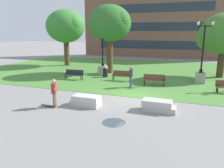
{
  "coord_description": "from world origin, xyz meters",
  "views": [
    {
      "loc": [
        3.51,
        -14.0,
        4.44
      ],
      "look_at": [
        -0.99,
        -1.4,
        1.2
      ],
      "focal_mm": 35.0,
      "sensor_mm": 36.0,
      "label": 1
    }
  ],
  "objects_px": {
    "person_skateboarder": "(54,91)",
    "lamp_post_right": "(103,65)",
    "concrete_block_center": "(86,101)",
    "concrete_block_left": "(159,106)",
    "park_bench_far_right": "(154,79)",
    "skateboard": "(49,106)",
    "person_bystander_near_lawn": "(131,75)",
    "park_bench_near_right": "(122,75)",
    "trash_bin": "(105,72)",
    "park_bench_far_left": "(74,74)",
    "lamp_post_center": "(201,71)"
  },
  "relations": [
    {
      "from": "person_skateboarder",
      "to": "lamp_post_right",
      "type": "relative_size",
      "value": 0.32
    },
    {
      "from": "concrete_block_center",
      "to": "concrete_block_left",
      "type": "relative_size",
      "value": 0.95
    },
    {
      "from": "person_skateboarder",
      "to": "park_bench_far_right",
      "type": "bearing_deg",
      "value": 57.2
    },
    {
      "from": "skateboard",
      "to": "park_bench_far_right",
      "type": "relative_size",
      "value": 0.55
    },
    {
      "from": "person_skateboarder",
      "to": "concrete_block_center",
      "type": "bearing_deg",
      "value": 26.63
    },
    {
      "from": "lamp_post_right",
      "to": "park_bench_far_right",
      "type": "bearing_deg",
      "value": -25.99
    },
    {
      "from": "skateboard",
      "to": "park_bench_far_right",
      "type": "height_order",
      "value": "park_bench_far_right"
    },
    {
      "from": "person_bystander_near_lawn",
      "to": "park_bench_far_right",
      "type": "bearing_deg",
      "value": 36.98
    },
    {
      "from": "concrete_block_center",
      "to": "park_bench_near_right",
      "type": "distance_m",
      "value": 7.35
    },
    {
      "from": "park_bench_far_right",
      "to": "concrete_block_left",
      "type": "bearing_deg",
      "value": -78.64
    },
    {
      "from": "park_bench_far_right",
      "to": "lamp_post_right",
      "type": "height_order",
      "value": "lamp_post_right"
    },
    {
      "from": "concrete_block_center",
      "to": "trash_bin",
      "type": "relative_size",
      "value": 1.87
    },
    {
      "from": "park_bench_near_right",
      "to": "trash_bin",
      "type": "xyz_separation_m",
      "value": [
        -2.06,
        1.02,
        -0.04
      ]
    },
    {
      "from": "concrete_block_left",
      "to": "trash_bin",
      "type": "distance_m",
      "value": 10.05
    },
    {
      "from": "park_bench_near_right",
      "to": "concrete_block_center",
      "type": "bearing_deg",
      "value": -90.38
    },
    {
      "from": "concrete_block_left",
      "to": "park_bench_far_left",
      "type": "height_order",
      "value": "park_bench_far_left"
    },
    {
      "from": "skateboard",
      "to": "trash_bin",
      "type": "height_order",
      "value": "trash_bin"
    },
    {
      "from": "person_skateboarder",
      "to": "trash_bin",
      "type": "height_order",
      "value": "person_skateboarder"
    },
    {
      "from": "park_bench_far_left",
      "to": "lamp_post_center",
      "type": "distance_m",
      "value": 11.42
    },
    {
      "from": "concrete_block_center",
      "to": "lamp_post_center",
      "type": "distance_m",
      "value": 11.15
    },
    {
      "from": "park_bench_far_left",
      "to": "trash_bin",
      "type": "relative_size",
      "value": 1.91
    },
    {
      "from": "park_bench_far_left",
      "to": "concrete_block_center",
      "type": "bearing_deg",
      "value": -55.44
    },
    {
      "from": "person_skateboarder",
      "to": "park_bench_far_left",
      "type": "relative_size",
      "value": 0.93
    },
    {
      "from": "concrete_block_center",
      "to": "skateboard",
      "type": "height_order",
      "value": "concrete_block_center"
    },
    {
      "from": "park_bench_far_right",
      "to": "trash_bin",
      "type": "distance_m",
      "value": 5.42
    },
    {
      "from": "concrete_block_center",
      "to": "park_bench_far_right",
      "type": "xyz_separation_m",
      "value": [
        3.1,
        6.55,
        0.23
      ]
    },
    {
      "from": "skateboard",
      "to": "lamp_post_right",
      "type": "bearing_deg",
      "value": 93.72
    },
    {
      "from": "person_skateboarder",
      "to": "lamp_post_center",
      "type": "relative_size",
      "value": 0.32
    },
    {
      "from": "person_bystander_near_lawn",
      "to": "park_bench_far_left",
      "type": "bearing_deg",
      "value": 169.69
    },
    {
      "from": "lamp_post_center",
      "to": "park_bench_near_right",
      "type": "bearing_deg",
      "value": -167.52
    },
    {
      "from": "concrete_block_center",
      "to": "person_bystander_near_lawn",
      "type": "bearing_deg",
      "value": 75.0
    },
    {
      "from": "concrete_block_center",
      "to": "park_bench_far_left",
      "type": "height_order",
      "value": "park_bench_far_left"
    },
    {
      "from": "park_bench_far_right",
      "to": "park_bench_near_right",
      "type": "bearing_deg",
      "value": 165.44
    },
    {
      "from": "park_bench_far_left",
      "to": "lamp_post_right",
      "type": "relative_size",
      "value": 0.35
    },
    {
      "from": "skateboard",
      "to": "park_bench_near_right",
      "type": "xyz_separation_m",
      "value": [
        2.06,
        8.34,
        0.45
      ]
    },
    {
      "from": "person_bystander_near_lawn",
      "to": "trash_bin",
      "type": "bearing_deg",
      "value": 138.04
    },
    {
      "from": "lamp_post_center",
      "to": "person_bystander_near_lawn",
      "type": "relative_size",
      "value": 3.12
    },
    {
      "from": "concrete_block_center",
      "to": "park_bench_far_right",
      "type": "relative_size",
      "value": 0.97
    },
    {
      "from": "concrete_block_left",
      "to": "person_bystander_near_lawn",
      "type": "bearing_deg",
      "value": 121.34
    },
    {
      "from": "park_bench_far_left",
      "to": "lamp_post_center",
      "type": "bearing_deg",
      "value": 12.6
    },
    {
      "from": "skateboard",
      "to": "park_bench_far_left",
      "type": "bearing_deg",
      "value": 107.84
    },
    {
      "from": "concrete_block_left",
      "to": "person_skateboarder",
      "type": "xyz_separation_m",
      "value": [
        -5.97,
        -1.39,
        0.67
      ]
    },
    {
      "from": "concrete_block_center",
      "to": "trash_bin",
      "type": "xyz_separation_m",
      "value": [
        -2.01,
        8.37,
        0.2
      ]
    },
    {
      "from": "park_bench_far_left",
      "to": "lamp_post_right",
      "type": "distance_m",
      "value": 3.51
    },
    {
      "from": "concrete_block_center",
      "to": "skateboard",
      "type": "xyz_separation_m",
      "value": [
        -2.01,
        -1.0,
        -0.22
      ]
    },
    {
      "from": "trash_bin",
      "to": "skateboard",
      "type": "bearing_deg",
      "value": -90.0
    },
    {
      "from": "park_bench_far_left",
      "to": "concrete_block_left",
      "type": "bearing_deg",
      "value": -33.73
    },
    {
      "from": "person_bystander_near_lawn",
      "to": "person_skateboarder",
      "type": "bearing_deg",
      "value": -116.73
    },
    {
      "from": "concrete_block_left",
      "to": "person_skateboarder",
      "type": "relative_size",
      "value": 1.11
    },
    {
      "from": "trash_bin",
      "to": "person_bystander_near_lawn",
      "type": "height_order",
      "value": "person_bystander_near_lawn"
    }
  ]
}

